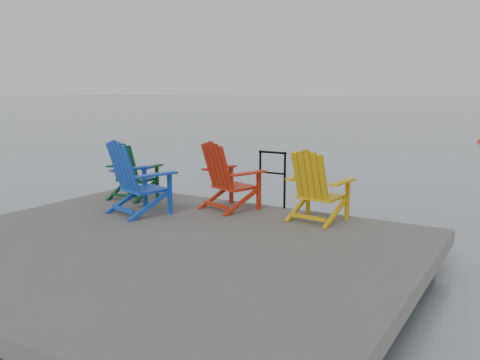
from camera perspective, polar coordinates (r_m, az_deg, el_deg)
The scene contains 7 objects.
ground at distance 6.52m, azimuth -8.63°, elevation -11.19°, with size 400.00×400.00×0.00m, color slate.
dock at distance 6.41m, azimuth -8.71°, elevation -8.29°, with size 6.00×5.00×1.40m.
handrail at distance 8.10m, azimuth 3.65°, elevation 0.74°, with size 0.48×0.04×0.90m.
chair_green at distance 8.88m, azimuth -12.15°, elevation 1.05°, with size 0.83×0.78×0.98m.
chair_blue at distance 7.77m, azimuth -11.59°, elevation 0.27°, with size 1.03×0.98×1.11m.
chair_red at distance 7.90m, azimuth -1.39°, elevation 0.47°, with size 1.01×0.96×1.06m.
chair_yellow at distance 7.28m, azimuth 8.60°, elevation -0.62°, with size 0.88×0.82×1.03m.
Camera 1 is at (3.92, -4.66, 2.35)m, focal length 38.00 mm.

